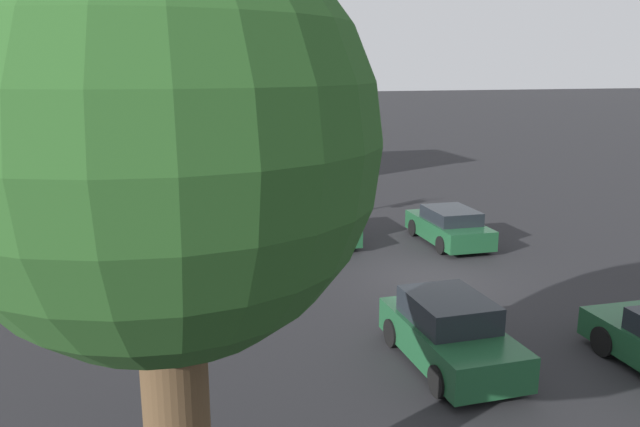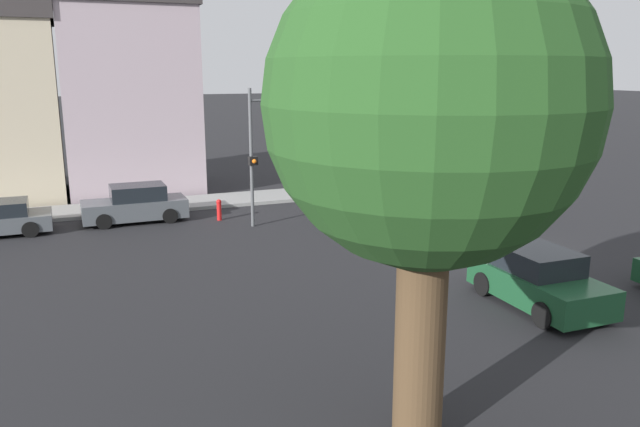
# 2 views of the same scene
# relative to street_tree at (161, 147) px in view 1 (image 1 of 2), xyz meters

# --- Properties ---
(ground_plane) EXTENTS (300.00, 300.00, 0.00)m
(ground_plane) POSITION_rel_street_tree_xyz_m (9.78, -8.74, -5.75)
(ground_plane) COLOR black
(rowhouse_backdrop) EXTENTS (6.64, 13.76, 10.22)m
(rowhouse_backdrop) POSITION_rel_street_tree_xyz_m (26.00, 5.48, -0.71)
(rowhouse_backdrop) COLOR #B29EA8
(rowhouse_backdrop) RESTS_ON ground_plane
(street_tree) EXTENTS (5.25, 5.25, 8.45)m
(street_tree) POSITION_rel_street_tree_xyz_m (0.00, 0.00, 0.00)
(street_tree) COLOR #4C3823
(street_tree) RESTS_ON ground_plane
(traffic_signal) EXTENTS (0.67, 2.15, 5.64)m
(traffic_signal) POSITION_rel_street_tree_xyz_m (15.82, -2.07, -2.07)
(traffic_signal) COLOR #515456
(traffic_signal) RESTS_ON ground_plane
(crossing_car_1) EXTENTS (4.65, 2.05, 1.41)m
(crossing_car_1) POSITION_rel_street_tree_xyz_m (15.39, -6.69, -5.07)
(crossing_car_1) COLOR #194728
(crossing_car_1) RESTS_ON ground_plane
(crossing_car_2) EXTENTS (4.07, 2.04, 1.58)m
(crossing_car_2) POSITION_rel_street_tree_xyz_m (4.23, -6.34, -5.00)
(crossing_car_2) COLOR #194728
(crossing_car_2) RESTS_ON ground_plane
(crossing_car_3) EXTENTS (4.29, 2.11, 1.40)m
(crossing_car_3) POSITION_rel_street_tree_xyz_m (13.29, -11.20, -5.07)
(crossing_car_3) COLOR #194728
(crossing_car_3) RESTS_ON ground_plane
(parked_car_0) EXTENTS (1.95, 4.30, 1.58)m
(parked_car_0) POSITION_rel_street_tree_xyz_m (18.51, 2.78, -5.01)
(parked_car_0) COLOR #4C5156
(parked_car_0) RESTS_ON ground_plane
(fire_hydrant) EXTENTS (0.22, 0.22, 0.92)m
(fire_hydrant) POSITION_rel_street_tree_xyz_m (17.39, -0.56, -5.26)
(fire_hydrant) COLOR red
(fire_hydrant) RESTS_ON ground_plane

